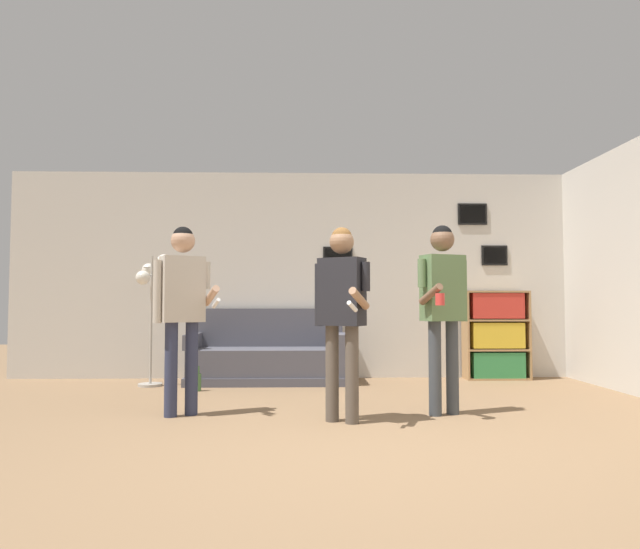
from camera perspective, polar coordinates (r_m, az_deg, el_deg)
The scene contains 9 objects.
ground_plane at distance 3.88m, azimuth 4.88°, elevation -17.35°, with size 20.00×20.00×0.00m, color #846647.
wall_back at distance 7.53m, azimuth 1.65°, elevation 0.00°, with size 8.49×0.08×2.70m.
couch at distance 7.14m, azimuth -5.23°, elevation -8.32°, with size 1.94×0.80×0.90m.
bookshelf at distance 7.71m, azimuth 17.18°, elevation -5.80°, with size 0.81×0.30×1.13m.
floor_lamp at distance 7.04m, azimuth -16.49°, elevation -1.36°, with size 0.38×0.41×1.55m.
person_player_foreground_left at distance 5.10m, azimuth -13.61°, elevation -2.42°, with size 0.59×0.38×1.64m.
person_player_foreground_center at distance 4.70m, azimuth 2.18°, elevation -2.83°, with size 0.44×0.58×1.60m.
person_watcher_holding_cup at distance 5.12m, azimuth 12.21°, elevation -2.29°, with size 0.47×0.52×1.66m.
bottle_on_floor at distance 6.55m, azimuth -12.12°, elevation -10.40°, with size 0.07×0.07×0.28m.
Camera 1 is at (-0.42, -3.74, 0.97)m, focal length 32.00 mm.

